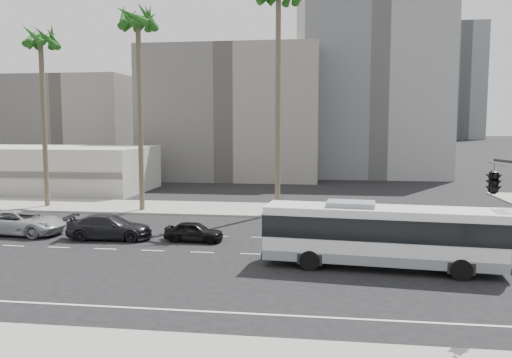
% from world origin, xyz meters
% --- Properties ---
extents(ground, '(700.00, 700.00, 0.00)m').
position_xyz_m(ground, '(0.00, 0.00, 0.00)').
color(ground, black).
rests_on(ground, ground).
extents(sidewalk_north, '(120.00, 7.00, 0.15)m').
position_xyz_m(sidewalk_north, '(0.00, 15.50, 0.07)').
color(sidewalk_north, gray).
rests_on(sidewalk_north, ground).
extents(commercial_low, '(22.00, 12.16, 5.00)m').
position_xyz_m(commercial_low, '(-30.00, 25.99, 2.50)').
color(commercial_low, '#B5B1A7').
rests_on(commercial_low, ground).
extents(midrise_beige_west, '(24.00, 18.00, 18.00)m').
position_xyz_m(midrise_beige_west, '(-12.00, 45.00, 9.00)').
color(midrise_beige_west, slate).
rests_on(midrise_beige_west, ground).
extents(midrise_gray_center, '(20.00, 20.00, 26.00)m').
position_xyz_m(midrise_gray_center, '(8.00, 52.00, 13.00)').
color(midrise_gray_center, slate).
rests_on(midrise_gray_center, ground).
extents(midrise_beige_far, '(18.00, 16.00, 15.00)m').
position_xyz_m(midrise_beige_far, '(-38.00, 50.00, 7.50)').
color(midrise_beige_far, slate).
rests_on(midrise_beige_far, ground).
extents(civic_tower, '(42.00, 42.00, 129.00)m').
position_xyz_m(civic_tower, '(-2.00, 250.00, 38.83)').
color(civic_tower, beige).
rests_on(civic_tower, ground).
extents(highrise_right, '(26.00, 26.00, 70.00)m').
position_xyz_m(highrise_right, '(45.00, 230.00, 35.00)').
color(highrise_right, '#565B61').
rests_on(highrise_right, ground).
extents(highrise_far, '(22.00, 22.00, 60.00)m').
position_xyz_m(highrise_far, '(70.00, 260.00, 30.00)').
color(highrise_far, '#565B61').
rests_on(highrise_far, ground).
extents(city_bus, '(12.30, 3.88, 3.47)m').
position_xyz_m(city_bus, '(4.05, -1.97, 1.83)').
color(city_bus, silver).
rests_on(city_bus, ground).
extents(car_a, '(1.73, 3.86, 1.29)m').
position_xyz_m(car_a, '(-7.20, 2.80, 0.64)').
color(car_a, black).
rests_on(car_a, ground).
extents(car_b, '(2.64, 5.67, 1.60)m').
position_xyz_m(car_b, '(-12.89, 2.73, 0.80)').
color(car_b, black).
rests_on(car_b, ground).
extents(car_c, '(3.18, 6.26, 1.70)m').
position_xyz_m(car_c, '(-19.53, 3.28, 0.85)').
color(car_c, '#9FA0A4').
rests_on(car_c, ground).
extents(traffic_signal, '(2.93, 4.01, 6.30)m').
position_xyz_m(traffic_signal, '(7.50, -9.36, 5.25)').
color(traffic_signal, '#262628').
rests_on(traffic_signal, ground).
extents(palm_mid, '(5.70, 5.70, 17.59)m').
position_xyz_m(palm_mid, '(-14.68, 13.62, 15.82)').
color(palm_mid, brown).
rests_on(palm_mid, ground).
extents(palm_far, '(4.69, 4.69, 16.15)m').
position_xyz_m(palm_far, '(-24.03, 14.53, 14.67)').
color(palm_far, brown).
rests_on(palm_far, ground).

